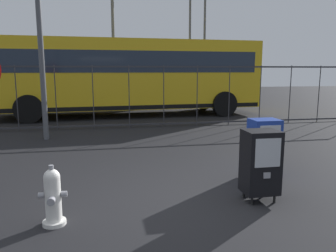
{
  "coord_description": "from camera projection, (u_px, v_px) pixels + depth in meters",
  "views": [
    {
      "loc": [
        -0.74,
        -4.31,
        1.85
      ],
      "look_at": [
        0.3,
        1.2,
        0.9
      ],
      "focal_mm": 35.41,
      "sensor_mm": 36.0,
      "label": 1
    }
  ],
  "objects": [
    {
      "name": "ground_plane",
      "position": [
        163.0,
        204.0,
        4.62
      ],
      "size": [
        60.0,
        60.0,
        0.0
      ],
      "primitive_type": "plane",
      "color": "black"
    },
    {
      "name": "fire_hydrant",
      "position": [
        53.0,
        197.0,
        3.96
      ],
      "size": [
        0.33,
        0.31,
        0.75
      ],
      "color": "silver",
      "rests_on": "ground_plane"
    },
    {
      "name": "newspaper_box_primary",
      "position": [
        264.0,
        145.0,
        5.72
      ],
      "size": [
        0.48,
        0.42,
        1.02
      ],
      "color": "black",
      "rests_on": "ground_plane"
    },
    {
      "name": "newspaper_box_secondary",
      "position": [
        260.0,
        162.0,
        4.68
      ],
      "size": [
        0.48,
        0.42,
        1.02
      ],
      "color": "black",
      "rests_on": "ground_plane"
    },
    {
      "name": "fence_barrier",
      "position": [
        129.0,
        96.0,
        10.58
      ],
      "size": [
        18.03,
        0.04,
        2.0
      ],
      "color": "#2D2D33",
      "rests_on": "ground_plane"
    },
    {
      "name": "bus_near",
      "position": [
        129.0,
        73.0,
        13.41
      ],
      "size": [
        10.62,
        3.22,
        3.0
      ],
      "rotation": [
        0.0,
        0.0,
        0.05
      ],
      "color": "gold",
      "rests_on": "ground_plane"
    },
    {
      "name": "bus_far",
      "position": [
        67.0,
        73.0,
        17.45
      ],
      "size": [
        10.73,
        3.81,
        3.0
      ],
      "rotation": [
        0.0,
        0.0,
        -0.13
      ],
      "color": "gold",
      "rests_on": "ground_plane"
    },
    {
      "name": "street_light_near_left",
      "position": [
        205.0,
        27.0,
        19.49
      ],
      "size": [
        0.32,
        0.32,
        7.57
      ],
      "color": "#4C4F54",
      "rests_on": "ground_plane"
    },
    {
      "name": "street_light_far_left",
      "position": [
        112.0,
        9.0,
        14.74
      ],
      "size": [
        0.32,
        0.32,
        7.86
      ],
      "color": "#4C4F54",
      "rests_on": "ground_plane"
    },
    {
      "name": "street_light_far_right",
      "position": [
        190.0,
        17.0,
        19.68
      ],
      "size": [
        0.32,
        0.32,
        8.71
      ],
      "color": "#4C4F54",
      "rests_on": "ground_plane"
    }
  ]
}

